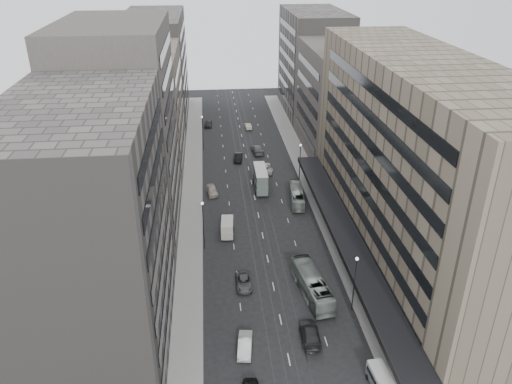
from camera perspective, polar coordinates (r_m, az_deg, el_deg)
name	(u,v)px	position (r m, az deg, el deg)	size (l,w,h in m)	color
ground	(274,291)	(71.38, 2.12, -11.22)	(220.00, 220.00, 0.00)	black
sidewalk_right	(308,176)	(105.03, 5.94, 1.79)	(4.00, 125.00, 0.15)	gray
sidewalk_left	(193,181)	(103.16, -7.26, 1.25)	(4.00, 125.00, 0.15)	gray
department_store	(415,165)	(76.06, 17.75, 2.99)	(19.20, 60.00, 30.00)	#7F725D
building_right_mid	(339,100)	(116.32, 9.50, 10.30)	(15.00, 28.00, 24.00)	#49443F
building_right_far	(313,63)	(144.18, 6.56, 14.40)	(15.00, 32.00, 28.00)	#625D58
building_left_a	(91,237)	(57.41, -18.37, -4.93)	(15.00, 28.00, 30.00)	#625D58
building_left_b	(123,135)	(80.66, -14.94, 6.27)	(15.00, 26.00, 34.00)	#49443F
building_left_c	(144,112)	(107.44, -12.69, 8.95)	(15.00, 28.00, 25.00)	gray
building_left_d	(156,69)	(138.82, -11.35, 13.61)	(15.00, 38.00, 28.00)	#625D58
lamp_right_near	(355,278)	(66.23, 11.24, -9.58)	(0.44, 0.44, 8.32)	#262628
lamp_right_far	(300,159)	(100.32, 5.05, 3.82)	(0.44, 0.44, 8.32)	#262628
lamp_left_near	(203,220)	(78.06, -6.07, -3.19)	(0.44, 0.44, 8.32)	#262628
lamp_left_far	(202,129)	(117.42, -6.14, 7.18)	(0.44, 0.44, 8.32)	#262628
bus_near	(312,285)	(70.21, 6.41, -10.48)	(2.71, 11.59, 3.23)	gray
bus_far	(297,196)	(93.83, 4.68, -0.42)	(2.29, 9.78, 2.72)	#8F9A92
double_decker	(261,178)	(98.09, 0.52, 1.56)	(2.54, 8.01, 4.36)	slate
vw_microbus	(380,380)	(59.37, 14.03, -20.08)	(2.15, 4.27, 2.24)	#54595C
panel_van	(227,227)	(83.06, -3.30, -4.05)	(2.41, 4.51, 2.76)	#B5B0A3
sedan_1	(245,345)	(62.21, -1.28, -17.08)	(1.60, 4.59, 1.51)	silver
sedan_2	(244,282)	(71.84, -1.39, -10.27)	(2.20, 4.77, 1.33)	#4E4E50
sedan_3	(310,333)	(63.89, 6.20, -15.77)	(2.30, 5.67, 1.64)	#252527
sedan_4	(212,190)	(97.16, -5.04, 0.19)	(1.93, 4.79, 1.63)	#ADA28F
sedan_5	(238,157)	(112.22, -2.02, 3.99)	(1.70, 4.86, 1.60)	black
sedan_6	(265,168)	(106.63, 0.98, 2.77)	(2.74, 5.93, 1.65)	silver
sedan_7	(257,149)	(116.44, 0.14, 4.88)	(2.39, 5.89, 1.71)	#565759
sedan_8	(208,124)	(134.92, -5.46, 7.80)	(1.87, 4.64, 1.58)	#27272A
sedan_9	(248,126)	(132.64, -0.94, 7.54)	(1.48, 4.26, 1.40)	beige
pedestrian	(373,311)	(68.21, 13.27, -13.05)	(0.62, 0.41, 1.70)	black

